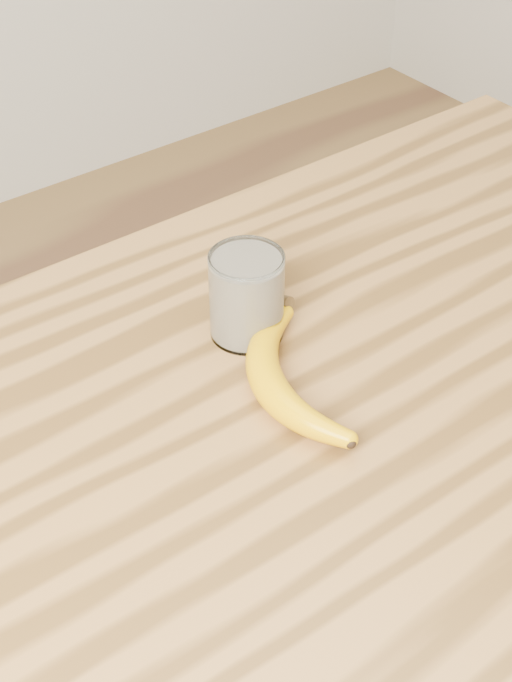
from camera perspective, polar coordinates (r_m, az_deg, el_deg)
table at (r=1.12m, az=7.05°, el=-7.02°), size 1.20×0.80×0.90m
smoothie_glass at (r=1.05m, az=-0.56°, el=2.73°), size 0.08×0.08×0.10m
banana at (r=0.99m, az=0.60°, el=-2.41°), size 0.22×0.33×0.04m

